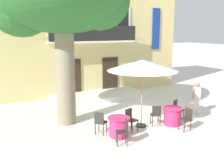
# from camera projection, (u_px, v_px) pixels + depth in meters

# --- Properties ---
(ground_plane) EXTENTS (120.00, 120.00, 0.00)m
(ground_plane) POSITION_uv_depth(u_px,v_px,m) (143.00, 114.00, 12.81)
(ground_plane) COLOR silver
(building_facade) EXTENTS (13.00, 5.09, 7.50)m
(building_facade) POSITION_uv_depth(u_px,v_px,m) (80.00, 35.00, 17.89)
(building_facade) COLOR #DBC67F
(building_facade) RESTS_ON ground
(entrance_step_platform) EXTENTS (5.42, 2.40, 0.25)m
(entrance_step_platform) POSITION_uv_depth(u_px,v_px,m) (100.00, 96.00, 15.84)
(entrance_step_platform) COLOR silver
(entrance_step_platform) RESTS_ON ground
(cafe_table_near_tree) EXTENTS (0.86, 0.86, 0.76)m
(cafe_table_near_tree) POSITION_uv_depth(u_px,v_px,m) (119.00, 127.00, 10.03)
(cafe_table_near_tree) COLOR #E52D66
(cafe_table_near_tree) RESTS_ON ground
(cafe_chair_near_tree_0) EXTENTS (0.50, 0.50, 0.91)m
(cafe_chair_near_tree_0) POSITION_uv_depth(u_px,v_px,m) (130.00, 118.00, 10.57)
(cafe_chair_near_tree_0) COLOR #2D2823
(cafe_chair_near_tree_0) RESTS_ON ground
(cafe_chair_near_tree_1) EXTENTS (0.56, 0.56, 0.91)m
(cafe_chair_near_tree_1) POSITION_uv_depth(u_px,v_px,m) (100.00, 121.00, 10.20)
(cafe_chair_near_tree_1) COLOR #2D2823
(cafe_chair_near_tree_1) RESTS_ON ground
(cafe_chair_near_tree_2) EXTENTS (0.52, 0.52, 0.91)m
(cafe_chair_near_tree_2) POSITION_uv_depth(u_px,v_px,m) (124.00, 130.00, 9.28)
(cafe_chair_near_tree_2) COLOR #2D2823
(cafe_chair_near_tree_2) RESTS_ON ground
(cafe_table_middle) EXTENTS (0.86, 0.86, 0.76)m
(cafe_table_middle) POSITION_uv_depth(u_px,v_px,m) (172.00, 116.00, 11.28)
(cafe_table_middle) COLOR #E52D66
(cafe_table_middle) RESTS_ON ground
(cafe_chair_middle_0) EXTENTS (0.40, 0.40, 0.91)m
(cafe_chair_middle_0) POSITION_uv_depth(u_px,v_px,m) (186.00, 118.00, 10.64)
(cafe_chair_middle_0) COLOR #2D2823
(cafe_chair_middle_0) RESTS_ON ground
(cafe_chair_middle_1) EXTENTS (0.54, 0.54, 0.91)m
(cafe_chair_middle_1) POSITION_uv_depth(u_px,v_px,m) (177.00, 108.00, 11.90)
(cafe_chair_middle_1) COLOR #2D2823
(cafe_chair_middle_1) RESTS_ON ground
(cafe_chair_middle_2) EXTENTS (0.52, 0.52, 0.91)m
(cafe_chair_middle_2) POSITION_uv_depth(u_px,v_px,m) (156.00, 114.00, 11.12)
(cafe_chair_middle_2) COLOR #2D2823
(cafe_chair_middle_2) RESTS_ON ground
(cafe_umbrella) EXTENTS (2.90, 2.90, 2.85)m
(cafe_umbrella) POSITION_uv_depth(u_px,v_px,m) (142.00, 66.00, 10.62)
(cafe_umbrella) COLOR #997A56
(cafe_umbrella) RESTS_ON ground
(pedestrian_near_entrance) EXTENTS (0.53, 0.40, 1.59)m
(pedestrian_near_entrance) POSITION_uv_depth(u_px,v_px,m) (197.00, 97.00, 12.56)
(pedestrian_near_entrance) COLOR silver
(pedestrian_near_entrance) RESTS_ON ground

